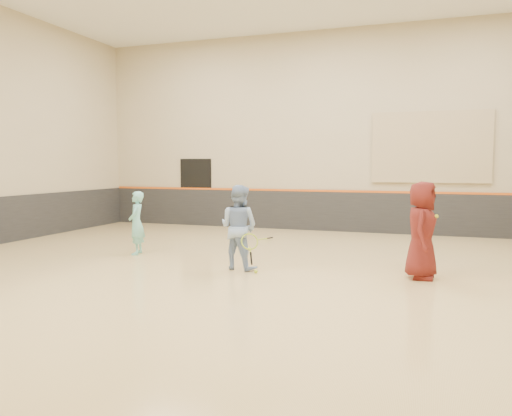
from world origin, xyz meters
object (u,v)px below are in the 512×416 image
(girl, at_px, (137,223))
(instructor, at_px, (239,227))
(young_man, at_px, (422,230))
(spare_racket, at_px, (263,236))

(girl, xyz_separation_m, instructor, (2.73, -0.72, 0.10))
(young_man, height_order, spare_racket, young_man)
(girl, height_order, spare_racket, girl)
(instructor, bearing_deg, young_man, -163.32)
(instructor, distance_m, young_man, 3.35)
(instructor, xyz_separation_m, young_man, (3.34, 0.29, 0.05))
(young_man, bearing_deg, spare_racket, 53.59)
(instructor, height_order, young_man, young_man)
(young_man, xyz_separation_m, spare_racket, (-4.08, 3.46, -0.78))
(young_man, bearing_deg, girl, 89.87)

